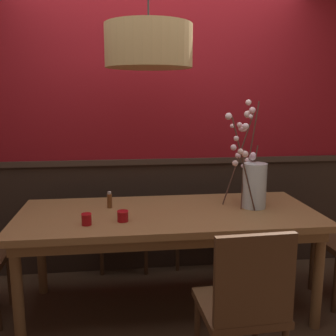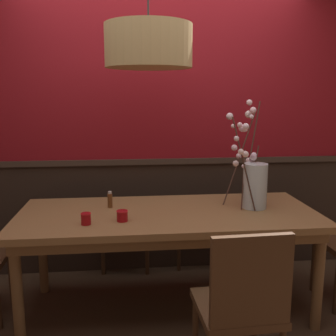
{
  "view_description": "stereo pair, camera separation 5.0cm",
  "coord_description": "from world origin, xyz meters",
  "px_view_note": "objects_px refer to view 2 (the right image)",
  "views": [
    {
      "loc": [
        -0.33,
        -2.67,
        1.59
      ],
      "look_at": [
        0.0,
        0.0,
        1.08
      ],
      "focal_mm": 41.46,
      "sensor_mm": 36.0,
      "label": 1
    },
    {
      "loc": [
        -0.29,
        -2.68,
        1.59
      ],
      "look_at": [
        0.0,
        0.0,
        1.08
      ],
      "focal_mm": 41.46,
      "sensor_mm": 36.0,
      "label": 2
    }
  ],
  "objects_px": {
    "chair_far_side_left": "(127,209)",
    "candle_holder_nearer_edge": "(122,216)",
    "candle_holder_nearer_center": "(86,219)",
    "vase_with_blossoms": "(253,181)",
    "dining_table": "(168,222)",
    "condiment_bottle": "(110,200)",
    "chair_near_side_right": "(242,303)",
    "pendant_lamp": "(149,46)",
    "chair_far_side_right": "(193,209)"
  },
  "relations": [
    {
      "from": "candle_holder_nearer_center",
      "to": "chair_far_side_left",
      "type": "bearing_deg",
      "value": 76.53
    },
    {
      "from": "chair_far_side_left",
      "to": "candle_holder_nearer_center",
      "type": "xyz_separation_m",
      "value": [
        -0.26,
        -1.1,
        0.27
      ]
    },
    {
      "from": "chair_far_side_left",
      "to": "condiment_bottle",
      "type": "bearing_deg",
      "value": -99.77
    },
    {
      "from": "candle_holder_nearer_center",
      "to": "candle_holder_nearer_edge",
      "type": "height_order",
      "value": "candle_holder_nearer_center"
    },
    {
      "from": "chair_far_side_left",
      "to": "candle_holder_nearer_edge",
      "type": "xyz_separation_m",
      "value": [
        -0.03,
        -1.05,
        0.27
      ]
    },
    {
      "from": "chair_far_side_left",
      "to": "vase_with_blossoms",
      "type": "distance_m",
      "value": 1.32
    },
    {
      "from": "dining_table",
      "to": "candle_holder_nearer_center",
      "type": "xyz_separation_m",
      "value": [
        -0.56,
        -0.23,
        0.12
      ]
    },
    {
      "from": "candle_holder_nearer_center",
      "to": "condiment_bottle",
      "type": "bearing_deg",
      "value": 69.84
    },
    {
      "from": "candle_holder_nearer_edge",
      "to": "vase_with_blossoms",
      "type": "bearing_deg",
      "value": 13.15
    },
    {
      "from": "chair_far_side_left",
      "to": "pendant_lamp",
      "type": "relative_size",
      "value": 0.79
    },
    {
      "from": "vase_with_blossoms",
      "to": "candle_holder_nearer_center",
      "type": "distance_m",
      "value": 1.24
    },
    {
      "from": "candle_holder_nearer_center",
      "to": "candle_holder_nearer_edge",
      "type": "bearing_deg",
      "value": 10.7
    },
    {
      "from": "dining_table",
      "to": "chair_near_side_right",
      "type": "height_order",
      "value": "chair_near_side_right"
    },
    {
      "from": "chair_far_side_left",
      "to": "candle_holder_nearer_edge",
      "type": "bearing_deg",
      "value": -91.62
    },
    {
      "from": "chair_far_side_left",
      "to": "chair_near_side_right",
      "type": "height_order",
      "value": "chair_far_side_left"
    },
    {
      "from": "chair_far_side_right",
      "to": "vase_with_blossoms",
      "type": "xyz_separation_m",
      "value": [
        0.3,
        -0.85,
        0.45
      ]
    },
    {
      "from": "chair_near_side_right",
      "to": "candle_holder_nearer_edge",
      "type": "relative_size",
      "value": 12.05
    },
    {
      "from": "chair_far_side_left",
      "to": "chair_far_side_right",
      "type": "height_order",
      "value": "chair_far_side_left"
    },
    {
      "from": "dining_table",
      "to": "candle_holder_nearer_edge",
      "type": "bearing_deg",
      "value": -150.55
    },
    {
      "from": "chair_near_side_right",
      "to": "candle_holder_nearer_center",
      "type": "xyz_separation_m",
      "value": [
        -0.85,
        0.65,
        0.28
      ]
    },
    {
      "from": "dining_table",
      "to": "condiment_bottle",
      "type": "distance_m",
      "value": 0.47
    },
    {
      "from": "chair_far_side_left",
      "to": "pendant_lamp",
      "type": "distance_m",
      "value": 1.65
    },
    {
      "from": "dining_table",
      "to": "candle_holder_nearer_center",
      "type": "distance_m",
      "value": 0.62
    },
    {
      "from": "candle_holder_nearer_center",
      "to": "pendant_lamp",
      "type": "distance_m",
      "value": 1.2
    },
    {
      "from": "chair_near_side_right",
      "to": "vase_with_blossoms",
      "type": "xyz_separation_m",
      "value": [
        0.35,
        0.92,
        0.44
      ]
    },
    {
      "from": "chair_far_side_right",
      "to": "vase_with_blossoms",
      "type": "relative_size",
      "value": 1.13
    },
    {
      "from": "candle_holder_nearer_center",
      "to": "dining_table",
      "type": "bearing_deg",
      "value": 22.2
    },
    {
      "from": "candle_holder_nearer_center",
      "to": "candle_holder_nearer_edge",
      "type": "distance_m",
      "value": 0.24
    },
    {
      "from": "dining_table",
      "to": "chair_far_side_left",
      "type": "xyz_separation_m",
      "value": [
        -0.3,
        0.87,
        -0.15
      ]
    },
    {
      "from": "chair_far_side_left",
      "to": "vase_with_blossoms",
      "type": "bearing_deg",
      "value": -41.46
    },
    {
      "from": "chair_far_side_left",
      "to": "pendant_lamp",
      "type": "height_order",
      "value": "pendant_lamp"
    },
    {
      "from": "pendant_lamp",
      "to": "chair_far_side_right",
      "type": "bearing_deg",
      "value": 62.95
    },
    {
      "from": "condiment_bottle",
      "to": "vase_with_blossoms",
      "type": "bearing_deg",
      "value": -5.85
    },
    {
      "from": "chair_far_side_left",
      "to": "candle_holder_nearer_center",
      "type": "distance_m",
      "value": 1.16
    },
    {
      "from": "chair_far_side_left",
      "to": "dining_table",
      "type": "bearing_deg",
      "value": -71.16
    },
    {
      "from": "condiment_bottle",
      "to": "dining_table",
      "type": "bearing_deg",
      "value": -19.65
    },
    {
      "from": "vase_with_blossoms",
      "to": "candle_holder_nearer_edge",
      "type": "xyz_separation_m",
      "value": [
        -0.97,
        -0.23,
        -0.16
      ]
    },
    {
      "from": "candle_holder_nearer_center",
      "to": "vase_with_blossoms",
      "type": "bearing_deg",
      "value": 12.68
    },
    {
      "from": "vase_with_blossoms",
      "to": "condiment_bottle",
      "type": "height_order",
      "value": "vase_with_blossoms"
    },
    {
      "from": "condiment_bottle",
      "to": "candle_holder_nearer_center",
      "type": "bearing_deg",
      "value": -110.16
    },
    {
      "from": "chair_far_side_right",
      "to": "condiment_bottle",
      "type": "height_order",
      "value": "chair_far_side_right"
    },
    {
      "from": "vase_with_blossoms",
      "to": "candle_holder_nearer_center",
      "type": "height_order",
      "value": "vase_with_blossoms"
    },
    {
      "from": "chair_far_side_left",
      "to": "candle_holder_nearer_center",
      "type": "height_order",
      "value": "chair_far_side_left"
    },
    {
      "from": "condiment_bottle",
      "to": "pendant_lamp",
      "type": "xyz_separation_m",
      "value": [
        0.29,
        -0.18,
        1.08
      ]
    },
    {
      "from": "chair_near_side_right",
      "to": "condiment_bottle",
      "type": "height_order",
      "value": "chair_near_side_right"
    },
    {
      "from": "vase_with_blossoms",
      "to": "candle_holder_nearer_edge",
      "type": "height_order",
      "value": "vase_with_blossoms"
    },
    {
      "from": "dining_table",
      "to": "chair_far_side_right",
      "type": "bearing_deg",
      "value": 69.14
    },
    {
      "from": "chair_near_side_right",
      "to": "condiment_bottle",
      "type": "xyz_separation_m",
      "value": [
        -0.72,
        1.02,
        0.3
      ]
    },
    {
      "from": "dining_table",
      "to": "chair_far_side_left",
      "type": "height_order",
      "value": "chair_far_side_left"
    },
    {
      "from": "chair_near_side_right",
      "to": "chair_far_side_right",
      "type": "distance_m",
      "value": 1.76
    }
  ]
}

